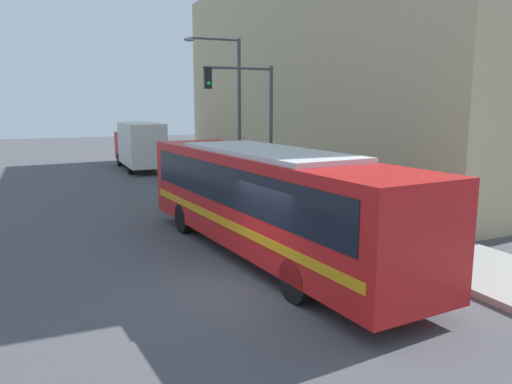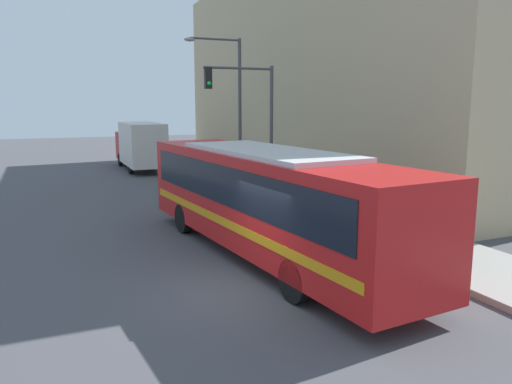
{
  "view_description": "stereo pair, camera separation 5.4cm",
  "coord_description": "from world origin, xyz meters",
  "px_view_note": "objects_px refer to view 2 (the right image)",
  "views": [
    {
      "loc": [
        -4.54,
        -10.65,
        4.46
      ],
      "look_at": [
        2.37,
        5.27,
        1.37
      ],
      "focal_mm": 35.0,
      "sensor_mm": 36.0,
      "label": 1
    },
    {
      "loc": [
        -4.49,
        -10.67,
        4.46
      ],
      "look_at": [
        2.37,
        5.27,
        1.37
      ],
      "focal_mm": 35.0,
      "sensor_mm": 36.0,
      "label": 2
    }
  ],
  "objects_px": {
    "fire_hydrant": "(347,219)",
    "traffic_light_pole": "(250,109)",
    "parking_meter": "(279,181)",
    "city_bus": "(265,195)",
    "delivery_truck": "(140,144)",
    "street_lamp": "(233,98)"
  },
  "relations": [
    {
      "from": "city_bus",
      "to": "street_lamp",
      "type": "height_order",
      "value": "street_lamp"
    },
    {
      "from": "city_bus",
      "to": "delivery_truck",
      "type": "bearing_deg",
      "value": 83.84
    },
    {
      "from": "city_bus",
      "to": "traffic_light_pole",
      "type": "bearing_deg",
      "value": 64.86
    },
    {
      "from": "city_bus",
      "to": "fire_hydrant",
      "type": "bearing_deg",
      "value": 13.97
    },
    {
      "from": "city_bus",
      "to": "street_lamp",
      "type": "bearing_deg",
      "value": 68.11
    },
    {
      "from": "parking_meter",
      "to": "fire_hydrant",
      "type": "bearing_deg",
      "value": -90.0
    },
    {
      "from": "traffic_light_pole",
      "to": "street_lamp",
      "type": "height_order",
      "value": "street_lamp"
    },
    {
      "from": "delivery_truck",
      "to": "fire_hydrant",
      "type": "bearing_deg",
      "value": -80.12
    },
    {
      "from": "delivery_truck",
      "to": "city_bus",
      "type": "bearing_deg",
      "value": -90.73
    },
    {
      "from": "city_bus",
      "to": "parking_meter",
      "type": "distance_m",
      "value": 7.74
    },
    {
      "from": "street_lamp",
      "to": "delivery_truck",
      "type": "bearing_deg",
      "value": 109.98
    },
    {
      "from": "fire_hydrant",
      "to": "parking_meter",
      "type": "xyz_separation_m",
      "value": [
        -0.0,
        5.42,
        0.55
      ]
    },
    {
      "from": "fire_hydrant",
      "to": "parking_meter",
      "type": "relative_size",
      "value": 0.52
    },
    {
      "from": "city_bus",
      "to": "traffic_light_pole",
      "type": "xyz_separation_m",
      "value": [
        2.83,
        7.9,
        2.37
      ]
    },
    {
      "from": "street_lamp",
      "to": "fire_hydrant",
      "type": "bearing_deg",
      "value": -89.17
    },
    {
      "from": "parking_meter",
      "to": "city_bus",
      "type": "bearing_deg",
      "value": -118.99
    },
    {
      "from": "delivery_truck",
      "to": "traffic_light_pole",
      "type": "bearing_deg",
      "value": -79.09
    },
    {
      "from": "traffic_light_pole",
      "to": "city_bus",
      "type": "bearing_deg",
      "value": -109.71
    },
    {
      "from": "fire_hydrant",
      "to": "traffic_light_pole",
      "type": "distance_m",
      "value": 7.61
    },
    {
      "from": "delivery_truck",
      "to": "traffic_light_pole",
      "type": "distance_m",
      "value": 13.75
    },
    {
      "from": "fire_hydrant",
      "to": "traffic_light_pole",
      "type": "height_order",
      "value": "traffic_light_pole"
    },
    {
      "from": "delivery_truck",
      "to": "fire_hydrant",
      "type": "distance_m",
      "value": 20.21
    }
  ]
}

